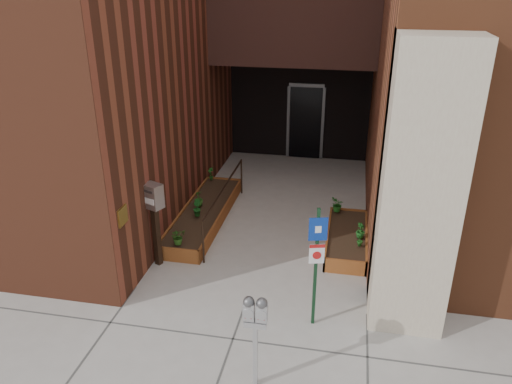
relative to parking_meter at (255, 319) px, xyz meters
The scene contains 14 objects.
ground 2.17m from the parking_meter, 105.72° to the left, with size 80.00×80.00×0.00m, color #9E9991.
planter_left 5.05m from the parking_meter, 114.55° to the left, with size 0.90×3.60×0.30m.
planter_right 4.26m from the parking_meter, 74.76° to the left, with size 0.80×2.20×0.30m.
handrail 4.73m from the parking_meter, 109.27° to the left, with size 0.04×3.34×0.90m.
parking_meter is the anchor object (origin of this frame).
sign_post 1.56m from the parking_meter, 65.42° to the left, with size 0.27×0.10×2.02m.
payment_dropbox 3.53m from the parking_meter, 132.48° to the left, with size 0.39×0.35×1.64m.
shrub_left_a 3.63m from the parking_meter, 125.62° to the left, with size 0.29×0.29×0.32m, color #295719.
shrub_left_b 4.67m from the parking_meter, 116.89° to the left, with size 0.20×0.20×0.36m, color #18551A.
shrub_left_c 5.14m from the parking_meter, 115.52° to the left, with size 0.20×0.20×0.35m, color #245518.
shrub_left_d 6.57m from the parking_meter, 110.99° to the left, with size 0.17×0.17×0.33m, color #1E5D1A.
shrub_right_a 4.10m from the parking_meter, 70.66° to the left, with size 0.17×0.17×0.31m, color #18551A.
shrub_right_b 3.79m from the parking_meter, 69.00° to the left, with size 0.19×0.19×0.36m, color #1D5919.
shrub_right_c 5.02m from the parking_meter, 80.27° to the left, with size 0.29×0.29×0.32m, color #1E631C.
Camera 1 is at (1.50, -6.80, 5.12)m, focal length 35.00 mm.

